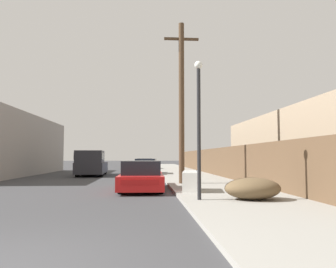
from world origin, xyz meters
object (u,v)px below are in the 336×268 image
(car_parked_far, at_px, (144,164))
(car_parked_mid, at_px, (146,167))
(parked_sports_car_red, at_px, (142,177))
(utility_pole, at_px, (182,100))
(brush_pile, at_px, (253,188))
(street_lamp, at_px, (199,118))
(pickup_truck, at_px, (91,163))
(discarded_fridge, at_px, (192,181))

(car_parked_far, bearing_deg, car_parked_mid, -91.15)
(parked_sports_car_red, height_order, utility_pole, utility_pole)
(car_parked_mid, xyz_separation_m, brush_pile, (3.26, -16.24, -0.14))
(car_parked_far, bearing_deg, street_lamp, -88.37)
(pickup_truck, xyz_separation_m, brush_pile, (7.43, -15.09, -0.48))
(pickup_truck, bearing_deg, brush_pile, 113.76)
(car_parked_far, bearing_deg, parked_sports_car_red, -92.29)
(street_lamp, bearing_deg, utility_pole, 88.46)
(car_parked_mid, height_order, brush_pile, car_parked_mid)
(car_parked_mid, height_order, pickup_truck, pickup_truck)
(discarded_fridge, distance_m, utility_pole, 5.33)
(discarded_fridge, height_order, parked_sports_car_red, parked_sports_car_red)
(discarded_fridge, distance_m, street_lamp, 3.46)
(car_parked_mid, distance_m, brush_pile, 16.57)
(street_lamp, bearing_deg, car_parked_mid, 95.57)
(discarded_fridge, height_order, pickup_truck, pickup_truck)
(brush_pile, bearing_deg, utility_pole, 103.35)
(pickup_truck, bearing_deg, discarded_fridge, 113.05)
(car_parked_mid, bearing_deg, car_parked_far, 95.65)
(street_lamp, relative_size, brush_pile, 2.49)
(pickup_truck, relative_size, street_lamp, 1.28)
(parked_sports_car_red, xyz_separation_m, car_parked_mid, (0.26, 12.02, 0.03))
(discarded_fridge, bearing_deg, car_parked_mid, 106.32)
(discarded_fridge, height_order, brush_pile, discarded_fridge)
(pickup_truck, bearing_deg, parked_sports_car_red, 107.31)
(car_parked_mid, xyz_separation_m, car_parked_far, (-0.17, 10.94, -0.01))
(utility_pole, xyz_separation_m, brush_pile, (1.52, -6.39, -3.93))
(car_parked_far, bearing_deg, utility_pole, -86.79)
(car_parked_far, distance_m, brush_pile, 27.40)
(discarded_fridge, xyz_separation_m, street_lamp, (-0.15, -2.66, 2.20))
(street_lamp, distance_m, brush_pile, 2.80)
(discarded_fridge, height_order, car_parked_mid, car_parked_mid)
(parked_sports_car_red, xyz_separation_m, brush_pile, (3.53, -4.22, -0.12))
(discarded_fridge, bearing_deg, car_parked_far, 103.49)
(car_parked_mid, relative_size, pickup_truck, 0.82)
(pickup_truck, height_order, brush_pile, pickup_truck)
(pickup_truck, height_order, utility_pole, utility_pole)
(parked_sports_car_red, relative_size, utility_pole, 0.57)
(car_parked_far, xyz_separation_m, brush_pile, (3.44, -27.18, -0.13))
(brush_pile, bearing_deg, pickup_truck, 116.20)
(discarded_fridge, xyz_separation_m, brush_pile, (1.54, -2.74, -0.04))
(discarded_fridge, distance_m, parked_sports_car_red, 2.48)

